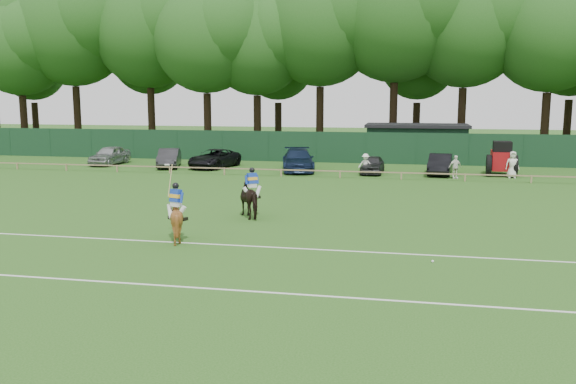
% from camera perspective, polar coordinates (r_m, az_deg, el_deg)
% --- Properties ---
extents(ground, '(160.00, 160.00, 0.00)m').
position_cam_1_polar(ground, '(23.30, -2.68, -4.51)').
color(ground, '#1E4C14').
rests_on(ground, ground).
extents(horse_dark, '(1.94, 2.19, 1.72)m').
position_cam_1_polar(horse_dark, '(27.46, -3.37, -0.60)').
color(horse_dark, black).
rests_on(horse_dark, ground).
extents(horse_chestnut, '(1.78, 1.88, 1.66)m').
position_cam_1_polar(horse_chestnut, '(23.42, -10.39, -2.50)').
color(horse_chestnut, brown).
rests_on(horse_chestnut, ground).
extents(sedan_silver, '(1.92, 4.42, 1.48)m').
position_cam_1_polar(sedan_silver, '(50.10, -16.34, 3.32)').
color(sedan_silver, '#A3A5A8').
rests_on(sedan_silver, ground).
extents(sedan_grey, '(2.66, 4.55, 1.42)m').
position_cam_1_polar(sedan_grey, '(47.15, -11.07, 3.14)').
color(sedan_grey, '#2C2C2F').
rests_on(sedan_grey, ground).
extents(suv_black, '(3.28, 5.35, 1.39)m').
position_cam_1_polar(suv_black, '(46.39, -6.91, 3.13)').
color(suv_black, black).
rests_on(suv_black, ground).
extents(sedan_navy, '(3.32, 5.76, 1.57)m').
position_cam_1_polar(sedan_navy, '(44.07, 0.95, 3.00)').
color(sedan_navy, '#12203B').
rests_on(sedan_navy, ground).
extents(hatch_grey, '(1.64, 3.74, 1.25)m').
position_cam_1_polar(hatch_grey, '(43.04, 7.91, 2.55)').
color(hatch_grey, '#2B2C2E').
rests_on(hatch_grey, ground).
extents(estate_black, '(1.93, 4.43, 1.42)m').
position_cam_1_polar(estate_black, '(43.41, 14.04, 2.53)').
color(estate_black, black).
rests_on(estate_black, ground).
extents(spectator_left, '(1.00, 0.64, 1.47)m').
position_cam_1_polar(spectator_left, '(42.14, 7.26, 2.58)').
color(spectator_left, white).
rests_on(spectator_left, ground).
extents(spectator_mid, '(0.97, 0.73, 1.54)m').
position_cam_1_polar(spectator_mid, '(41.46, 15.38, 2.26)').
color(spectator_mid, white).
rests_on(spectator_mid, ground).
extents(spectator_right, '(0.88, 0.58, 1.78)m').
position_cam_1_polar(spectator_right, '(42.93, 20.26, 2.41)').
color(spectator_right, silver).
rests_on(spectator_right, ground).
extents(rider_dark, '(0.84, 0.67, 1.41)m').
position_cam_1_polar(rider_dark, '(27.33, -3.38, 0.97)').
color(rider_dark, silver).
rests_on(rider_dark, ground).
extents(rider_chestnut, '(0.92, 0.75, 2.05)m').
position_cam_1_polar(rider_chestnut, '(23.28, -10.47, -0.69)').
color(rider_chestnut, silver).
rests_on(rider_chestnut, ground).
extents(polo_ball, '(0.09, 0.09, 0.09)m').
position_cam_1_polar(polo_ball, '(20.77, 13.38, -6.33)').
color(polo_ball, silver).
rests_on(polo_ball, ground).
extents(pitch_lines, '(60.00, 5.10, 0.01)m').
position_cam_1_polar(pitch_lines, '(20.03, -5.12, -6.80)').
color(pitch_lines, silver).
rests_on(pitch_lines, ground).
extents(pitch_rail, '(62.10, 0.10, 0.50)m').
position_cam_1_polar(pitch_rail, '(40.65, 3.50, 1.98)').
color(pitch_rail, '#997F5B').
rests_on(pitch_rail, ground).
extents(perimeter_fence, '(92.08, 0.08, 2.50)m').
position_cam_1_polar(perimeter_fence, '(49.45, 4.96, 4.18)').
color(perimeter_fence, '#14351E').
rests_on(perimeter_fence, ground).
extents(utility_shed, '(8.40, 4.40, 3.04)m').
position_cam_1_polar(utility_shed, '(52.10, 11.93, 4.58)').
color(utility_shed, '#14331E').
rests_on(utility_shed, ground).
extents(tree_row, '(96.00, 12.00, 21.00)m').
position_cam_1_polar(tree_row, '(57.32, 7.84, 3.55)').
color(tree_row, '#26561C').
rests_on(tree_row, ground).
extents(tractor, '(2.04, 2.90, 2.36)m').
position_cam_1_polar(tractor, '(43.94, 19.33, 2.90)').
color(tractor, maroon).
rests_on(tractor, ground).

